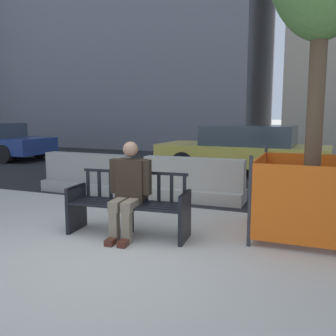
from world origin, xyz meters
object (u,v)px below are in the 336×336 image
object	(u,v)px
seated_person	(129,187)
jersey_barrier_left	(88,177)
car_taxi_near	(244,149)
jersey_barrier_centre	(193,183)
street_bench	(129,207)
construction_fence	(310,195)

from	to	relation	value
seated_person	jersey_barrier_left	distance (m)	3.20
seated_person	car_taxi_near	bearing A→B (deg)	85.64
jersey_barrier_left	jersey_barrier_centre	bearing A→B (deg)	2.86
street_bench	jersey_barrier_centre	world-z (taller)	street_bench
jersey_barrier_left	car_taxi_near	bearing A→B (deg)	54.56
jersey_barrier_centre	construction_fence	distance (m)	2.64
car_taxi_near	construction_fence	bearing A→B (deg)	-69.98
street_bench	jersey_barrier_left	xyz separation A→B (m)	(-2.18, 2.23, -0.06)
jersey_barrier_left	construction_fence	bearing A→B (deg)	-16.73
jersey_barrier_left	construction_fence	world-z (taller)	construction_fence
street_bench	construction_fence	xyz separation A→B (m)	(2.36, 0.86, 0.19)
construction_fence	car_taxi_near	size ratio (longest dim) A/B	0.31
jersey_barrier_centre	jersey_barrier_left	xyz separation A→B (m)	(-2.37, -0.12, 0.00)
seated_person	construction_fence	size ratio (longest dim) A/B	0.90
street_bench	jersey_barrier_centre	distance (m)	2.35
seated_person	jersey_barrier_centre	bearing A→B (deg)	86.27
street_bench	jersey_barrier_centre	size ratio (longest dim) A/B	0.86
street_bench	car_taxi_near	xyz separation A→B (m)	(0.49, 5.98, 0.30)
construction_fence	car_taxi_near	xyz separation A→B (m)	(-1.86, 5.12, 0.10)
seated_person	jersey_barrier_centre	xyz separation A→B (m)	(0.16, 2.40, -0.35)
jersey_barrier_centre	car_taxi_near	size ratio (longest dim) A/B	0.42
jersey_barrier_left	car_taxi_near	world-z (taller)	car_taxi_near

